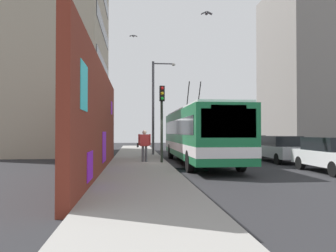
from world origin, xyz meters
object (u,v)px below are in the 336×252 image
traffic_light (162,111)px  street_lamp (156,101)px  parked_car_silver (280,148)px  parked_car_white (333,154)px  city_bus (199,133)px  parked_car_dark_gray (250,145)px  pedestrian_midblock (144,143)px

traffic_light → street_lamp: size_ratio=0.61×
parked_car_silver → parked_car_white: bearing=180.0°
city_bus → parked_car_dark_gray: 8.22m
pedestrian_midblock → street_lamp: (5.99, -1.03, 2.91)m
street_lamp → parked_car_silver: bearing=-125.7°
parked_car_dark_gray → traffic_light: (-6.78, 7.35, 2.15)m
parked_car_dark_gray → pedestrian_midblock: 10.32m
city_bus → pedestrian_midblock: (0.16, 3.09, -0.53)m
city_bus → parked_car_silver: 5.36m
parked_car_white → parked_car_silver: bearing=-0.0°
parked_car_dark_gray → parked_car_white: bearing=-180.0°
city_bus → pedestrian_midblock: city_bus is taller
parked_car_silver → street_lamp: 9.52m
parked_car_white → parked_car_dark_gray: bearing=0.0°
parked_car_white → street_lamp: bearing=34.0°
parked_car_white → street_lamp: 13.40m
pedestrian_midblock → parked_car_silver: bearing=-84.6°
city_bus → pedestrian_midblock: bearing=87.0°
city_bus → street_lamp: bearing=18.5°
pedestrian_midblock → traffic_light: size_ratio=0.42×
parked_car_dark_gray → street_lamp: street_lamp is taller
parked_car_silver → street_lamp: size_ratio=0.70×
parked_car_white → parked_car_silver: size_ratio=0.87×
parked_car_silver → parked_car_dark_gray: same height
parked_car_silver → street_lamp: (5.21, 7.26, 3.28)m
traffic_light → street_lamp: 6.73m
parked_car_silver → street_lamp: bearing=54.3°
city_bus → parked_car_dark_gray: (6.30, -5.20, -0.90)m
parked_car_white → parked_car_dark_gray: (10.91, 0.00, -0.00)m
parked_car_white → pedestrian_midblock: pedestrian_midblock is taller
city_bus → parked_car_dark_gray: city_bus is taller
city_bus → parked_car_white: size_ratio=2.89×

